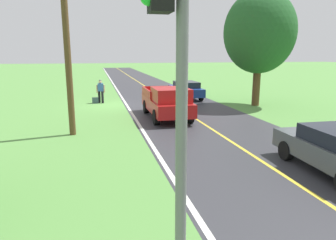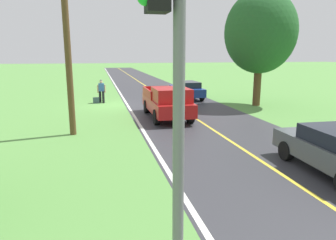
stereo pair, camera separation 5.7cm
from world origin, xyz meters
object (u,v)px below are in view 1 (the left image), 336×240
Objects in this scene: utility_pole_roadside at (67,51)px; suitcase_carried at (95,100)px; traffic_light_mast at (171,58)px; sedan_near_oncoming at (186,89)px; tree_far_side_near at (260,32)px; hitchhiker_walking at (101,90)px; pickup_truck_passing at (167,102)px.

suitcase_carried is at bearing -96.53° from utility_pole_roadside.
traffic_light_mast is at bearing 101.26° from utility_pole_roadside.
sedan_near_oncoming is at bearing -130.03° from utility_pole_roadside.
sedan_near_oncoming is (-6.18, -20.17, -2.80)m from traffic_light_mast.
hitchhiker_walking is at bearing -18.75° from tree_far_side_near.
hitchhiker_walking is 12.00m from tree_far_side_near.
suitcase_carried is 0.06× the size of utility_pole_roadside.
traffic_light_mast reaches higher than hitchhiker_walking.
hitchhiker_walking is 19.67m from traffic_light_mast.
hitchhiker_walking is 0.40× the size of sedan_near_oncoming.
traffic_light_mast is 0.70× the size of utility_pole_roadside.
hitchhiker_walking is at bearing -61.76° from pickup_truck_passing.
tree_far_side_near reaches higher than sedan_near_oncoming.
traffic_light_mast is 1.18× the size of sedan_near_oncoming.
tree_far_side_near is at bearing -122.45° from traffic_light_mast.
sedan_near_oncoming is at bearing -47.88° from tree_far_side_near.
tree_far_side_near is at bearing 70.54° from suitcase_carried.
suitcase_carried is 12.61m from tree_far_side_near.
traffic_light_mast is 18.85m from tree_far_side_near.
tree_far_side_near is at bearing -157.34° from pickup_truck_passing.
traffic_light_mast is 21.28m from sedan_near_oncoming.
suitcase_carried is 7.67m from pickup_truck_passing.
pickup_truck_passing is 0.69× the size of tree_far_side_near.
utility_pole_roadside is (5.00, 2.51, 2.77)m from pickup_truck_passing.
hitchhiker_walking is 3.80× the size of suitcase_carried.
hitchhiker_walking is 0.34× the size of traffic_light_mast.
traffic_light_mast is 10.57m from utility_pole_roadside.
sedan_near_oncoming is (-7.21, -0.78, 0.54)m from suitcase_carried.
pickup_truck_passing reaches higher than suitcase_carried.
pickup_truck_passing is 0.72× the size of utility_pole_roadside.
utility_pole_roadside is (2.06, -10.36, 0.19)m from traffic_light_mast.
pickup_truck_passing reaches higher than hitchhiker_walking.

